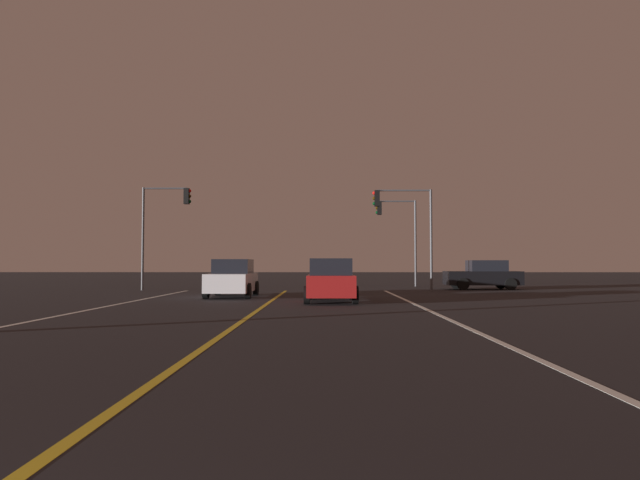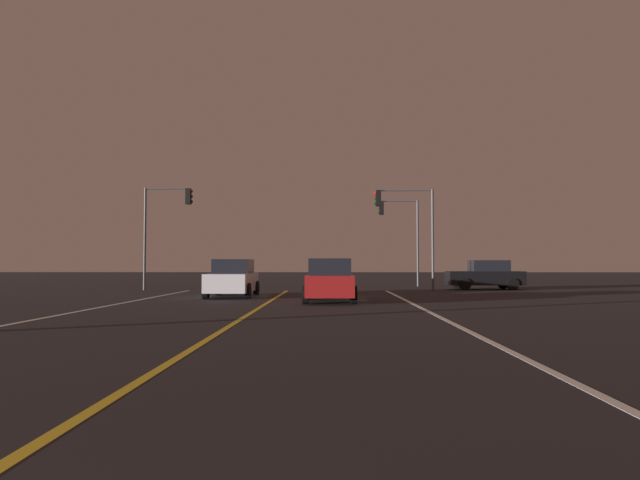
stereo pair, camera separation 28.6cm
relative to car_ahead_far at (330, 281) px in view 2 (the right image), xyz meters
The scene contains 8 objects.
lane_edge_right 10.08m from the car_ahead_far, 71.99° to the right, with size 0.16×37.23×0.01m, color silver.
lane_center_divider 9.88m from the car_ahead_far, 104.05° to the right, with size 0.16×37.23×0.01m, color gold.
car_ahead_far is the anchor object (origin of this frame).
car_oncoming 5.42m from the car_ahead_far, 144.27° to the left, with size 2.02×4.30×1.70m.
car_crossing_side 14.18m from the car_ahead_far, 50.20° to the left, with size 4.30×2.02×1.70m.
traffic_light_near_right 11.00m from the car_ahead_far, 66.17° to the left, with size 3.38×0.36×5.71m.
traffic_light_near_left 13.79m from the car_ahead_far, 134.22° to the left, with size 2.80×0.36×5.84m.
traffic_light_far_right 16.10m from the car_ahead_far, 73.16° to the left, with size 2.71×0.36×5.70m.
Camera 2 is at (2.44, -0.08, 1.50)m, focal length 31.64 mm.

